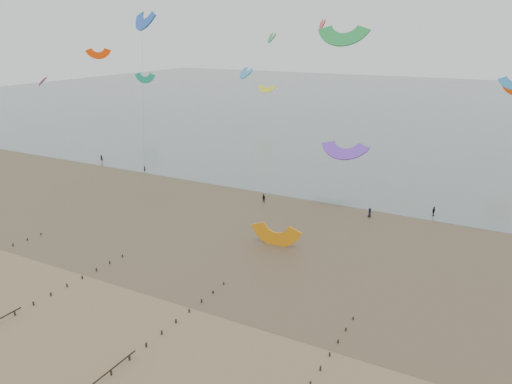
{
  "coord_description": "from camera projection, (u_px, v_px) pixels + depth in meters",
  "views": [
    {
      "loc": [
        36.36,
        -38.67,
        32.54
      ],
      "look_at": [
        0.28,
        28.0,
        8.0
      ],
      "focal_mm": 35.0,
      "sensor_mm": 36.0,
      "label": 1
    }
  ],
  "objects": [
    {
      "name": "kitesurfer_lead",
      "position": [
        145.0,
        169.0,
        120.6
      ],
      "size": [
        0.57,
        0.39,
        1.49
      ],
      "primitive_type": "imported",
      "rotation": [
        0.0,
        0.0,
        3.08
      ],
      "color": "black",
      "rests_on": "ground"
    },
    {
      "name": "grounded_kite",
      "position": [
        276.0,
        245.0,
        79.46
      ],
      "size": [
        7.3,
        5.82,
        3.88
      ],
      "primitive_type": null,
      "rotation": [
        1.54,
        0.0,
        0.05
      ],
      "color": "orange",
      "rests_on": "ground"
    },
    {
      "name": "kitesurfers",
      "position": [
        444.0,
        218.0,
        88.46
      ],
      "size": [
        149.04,
        11.81,
        1.87
      ],
      "color": "black",
      "rests_on": "ground"
    },
    {
      "name": "ground",
      "position": [
        141.0,
        320.0,
        58.84
      ],
      "size": [
        500.0,
        500.0,
        0.0
      ],
      "primitive_type": "plane",
      "color": "brown",
      "rests_on": "ground"
    },
    {
      "name": "kites_airborne",
      "position": [
        363.0,
        80.0,
        133.42
      ],
      "size": [
        250.89,
        115.93,
        34.75
      ],
      "color": "#2B8BC5",
      "rests_on": "ground"
    },
    {
      "name": "sea_and_shore",
      "position": [
        252.0,
        221.0,
        89.47
      ],
      "size": [
        500.0,
        665.0,
        0.03
      ],
      "color": "#475654",
      "rests_on": "ground"
    }
  ]
}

